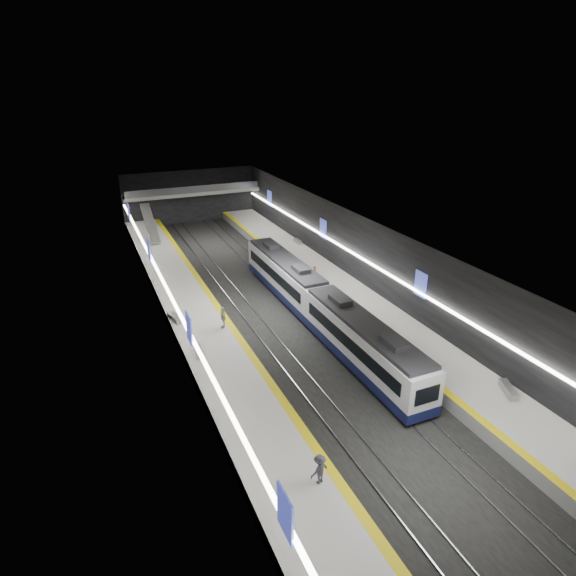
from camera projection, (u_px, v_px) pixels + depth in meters
name	position (u px, v px, depth m)	size (l,w,h in m)	color
ground	(277.00, 314.00, 45.72)	(70.00, 70.00, 0.00)	black
ceiling	(277.00, 233.00, 42.52)	(20.00, 70.00, 0.04)	beige
wall_left	(167.00, 293.00, 40.45)	(0.04, 70.00, 8.00)	black
wall_right	(370.00, 260.00, 47.78)	(0.04, 70.00, 8.00)	black
wall_back	(190.00, 197.00, 73.53)	(20.00, 0.04, 8.00)	black
platform_left	(199.00, 324.00, 42.77)	(5.00, 70.00, 1.00)	slate
tile_surface_left	(199.00, 319.00, 42.56)	(5.00, 70.00, 0.02)	#A7A6A1
tactile_strip_left	(223.00, 314.00, 43.37)	(0.60, 70.00, 0.02)	yellow
platform_right	(346.00, 296.00, 48.27)	(5.00, 70.00, 1.00)	slate
tile_surface_right	(346.00, 291.00, 48.06)	(5.00, 70.00, 0.02)	#A7A6A1
tactile_strip_right	(327.00, 295.00, 47.25)	(0.60, 70.00, 0.02)	yellow
rails	(277.00, 313.00, 45.69)	(6.52, 70.00, 0.12)	gray
train	(318.00, 303.00, 42.73)	(2.69, 30.04, 3.60)	#10153B
ad_posters	(273.00, 266.00, 44.76)	(19.94, 53.50, 2.20)	#4653D4
cove_light_left	(170.00, 294.00, 40.61)	(0.25, 68.60, 0.12)	white
cove_light_right	(368.00, 262.00, 47.79)	(0.25, 68.60, 0.12)	white
mezzanine_bridge	(193.00, 192.00, 71.38)	(20.00, 3.00, 1.50)	gray
escalator	(150.00, 224.00, 63.66)	(1.20, 8.00, 0.60)	#99999E
bench_left_near	(198.00, 351.00, 37.13)	(0.50, 1.81, 0.44)	#99999E
bench_left_far	(175.00, 318.00, 42.21)	(0.56, 2.02, 0.49)	#99999E
bench_right_near	(508.00, 390.00, 32.46)	(0.56, 2.03, 0.50)	#99999E
bench_right_far	(298.00, 241.00, 62.23)	(0.48, 1.74, 0.43)	#99999E
passenger_right_a	(315.00, 274.00, 50.28)	(0.60, 0.40, 1.66)	#B66043
passenger_left_a	(223.00, 317.00, 40.73)	(1.12, 0.47, 1.91)	#B8B6A8
passenger_left_b	(319.00, 469.00, 24.98)	(1.13, 0.65, 1.75)	#3A3A41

